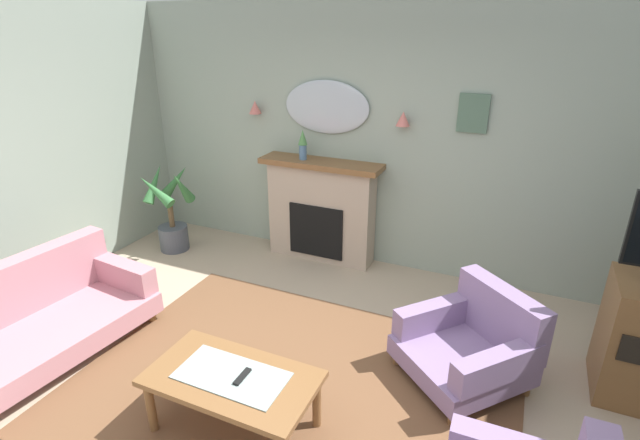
% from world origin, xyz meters
% --- Properties ---
extents(floor, '(6.97, 5.89, 0.10)m').
position_xyz_m(floor, '(0.00, 0.00, -0.05)').
color(floor, tan).
rests_on(floor, ground).
extents(wall_back, '(6.97, 0.10, 2.77)m').
position_xyz_m(wall_back, '(0.00, 2.50, 1.39)').
color(wall_back, '#93A393').
rests_on(wall_back, ground).
extents(patterned_rug, '(3.20, 2.40, 0.01)m').
position_xyz_m(patterned_rug, '(0.00, 0.20, 0.01)').
color(patterned_rug, brown).
rests_on(patterned_rug, ground).
extents(fireplace, '(1.36, 0.36, 1.16)m').
position_xyz_m(fireplace, '(-0.69, 2.27, 0.57)').
color(fireplace, tan).
rests_on(fireplace, ground).
extents(mantel_vase_left, '(0.10, 0.10, 0.32)m').
position_xyz_m(mantel_vase_left, '(-0.89, 2.25, 1.34)').
color(mantel_vase_left, '#4C7093').
rests_on(mantel_vase_left, fireplace).
extents(wall_mirror, '(0.96, 0.06, 0.56)m').
position_xyz_m(wall_mirror, '(-0.69, 2.42, 1.71)').
color(wall_mirror, '#B2BCC6').
extents(wall_sconce_left, '(0.14, 0.14, 0.14)m').
position_xyz_m(wall_sconce_left, '(-1.54, 2.37, 1.66)').
color(wall_sconce_left, '#D17066').
extents(wall_sconce_right, '(0.14, 0.14, 0.14)m').
position_xyz_m(wall_sconce_right, '(0.16, 2.37, 1.66)').
color(wall_sconce_right, '#D17066').
extents(framed_picture, '(0.28, 0.03, 0.36)m').
position_xyz_m(framed_picture, '(0.81, 2.43, 1.75)').
color(framed_picture, '#4C6B56').
extents(coffee_table, '(1.10, 0.60, 0.45)m').
position_xyz_m(coffee_table, '(-0.17, -0.28, 0.38)').
color(coffee_table, brown).
rests_on(coffee_table, ground).
extents(tv_remote, '(0.04, 0.16, 0.02)m').
position_xyz_m(tv_remote, '(-0.09, -0.27, 0.45)').
color(tv_remote, black).
rests_on(tv_remote, coffee_table).
extents(floral_couch, '(1.02, 1.79, 0.76)m').
position_xyz_m(floral_couch, '(-2.10, -0.26, 0.32)').
color(floral_couch, '#B77A84').
rests_on(floral_couch, ground).
extents(armchair_beside_couch, '(1.14, 1.14, 0.71)m').
position_xyz_m(armchair_beside_couch, '(1.18, 0.90, 0.31)').
color(armchair_beside_couch, gray).
rests_on(armchair_beside_couch, ground).
extents(potted_plant_tall_palm, '(0.54, 0.54, 1.04)m').
position_xyz_m(potted_plant_tall_palm, '(-2.39, 1.75, 0.46)').
color(potted_plant_tall_palm, '#474C56').
rests_on(potted_plant_tall_palm, ground).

